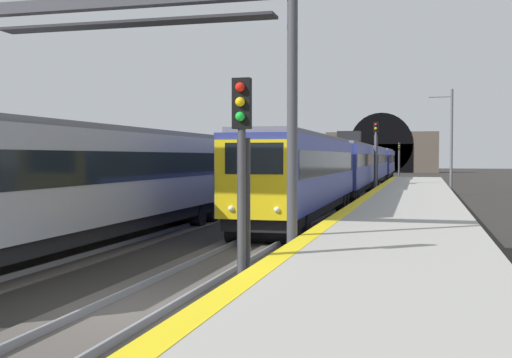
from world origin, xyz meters
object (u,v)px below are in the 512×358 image
at_px(train_main_approaching, 361,165).
at_px(train_adjacent_platform, 257,168).
at_px(railway_signal_mid, 376,153).
at_px(railway_signal_far, 399,156).
at_px(railway_signal_near, 242,166).
at_px(overhead_signal_gantry, 133,60).
at_px(catenary_mast_far, 451,141).

height_order(train_main_approaching, train_adjacent_platform, train_main_approaching).
relative_size(railway_signal_mid, railway_signal_far, 1.10).
height_order(train_main_approaching, railway_signal_near, train_main_approaching).
distance_m(train_main_approaching, overhead_signal_gantry, 40.90).
relative_size(train_main_approaching, overhead_signal_gantry, 7.90).
relative_size(railway_signal_near, overhead_signal_gantry, 0.50).
relative_size(railway_signal_mid, overhead_signal_gantry, 0.61).
distance_m(train_adjacent_platform, railway_signal_near, 28.04).
bearing_deg(railway_signal_far, catenary_mast_far, 7.09).
bearing_deg(catenary_mast_far, railway_signal_near, 171.86).
height_order(railway_signal_near, railway_signal_far, railway_signal_far).
bearing_deg(railway_signal_far, railway_signal_near, 0.00).
bearing_deg(train_adjacent_platform, catenary_mast_far, 135.24).
height_order(train_adjacent_platform, overhead_signal_gantry, overhead_signal_gantry).
xyz_separation_m(train_adjacent_platform, railway_signal_far, (58.58, -6.80, 0.83)).
bearing_deg(train_main_approaching, train_adjacent_platform, -16.73).
height_order(railway_signal_far, overhead_signal_gantry, overhead_signal_gantry).
distance_m(railway_signal_mid, overhead_signal_gantry, 34.32).
xyz_separation_m(train_adjacent_platform, overhead_signal_gantry, (-23.41, -2.50, 3.43)).
height_order(train_main_approaching, overhead_signal_gantry, overhead_signal_gantry).
relative_size(train_main_approaching, train_adjacent_platform, 1.17).
xyz_separation_m(railway_signal_mid, overhead_signal_gantry, (-33.96, 4.29, 2.43)).
height_order(railway_signal_near, railway_signal_mid, railway_signal_mid).
height_order(railway_signal_mid, railway_signal_far, railway_signal_mid).
height_order(railway_signal_far, catenary_mast_far, catenary_mast_far).
distance_m(railway_signal_mid, railway_signal_far, 48.03).
bearing_deg(overhead_signal_gantry, train_main_approaching, -3.52).
relative_size(train_adjacent_platform, railway_signal_far, 12.17).
bearing_deg(catenary_mast_far, railway_signal_far, 7.09).
bearing_deg(railway_signal_mid, train_adjacent_platform, -32.79).
distance_m(railway_signal_far, catenary_mast_far, 46.24).
bearing_deg(railway_signal_mid, railway_signal_near, 0.00).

